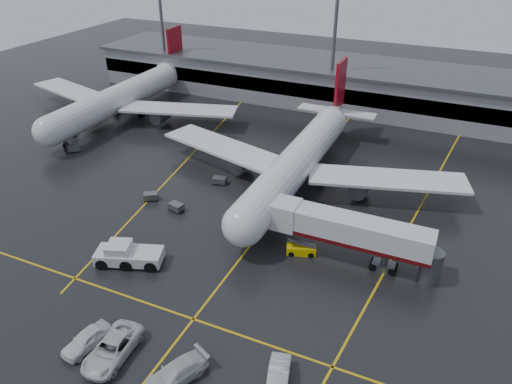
% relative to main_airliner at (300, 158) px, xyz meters
% --- Properties ---
extents(ground, '(220.00, 220.00, 0.00)m').
position_rel_main_airliner_xyz_m(ground, '(0.00, -9.70, -4.21)').
color(ground, black).
rests_on(ground, ground).
extents(apron_line_centre, '(0.25, 90.00, 0.02)m').
position_rel_main_airliner_xyz_m(apron_line_centre, '(0.00, -9.70, -4.20)').
color(apron_line_centre, gold).
rests_on(apron_line_centre, ground).
extents(apron_line_stop, '(60.00, 0.25, 0.02)m').
position_rel_main_airliner_xyz_m(apron_line_stop, '(0.00, -31.70, -4.20)').
color(apron_line_stop, gold).
rests_on(apron_line_stop, ground).
extents(apron_line_left, '(9.99, 69.35, 0.02)m').
position_rel_main_airliner_xyz_m(apron_line_left, '(-20.00, 0.30, -4.20)').
color(apron_line_left, gold).
rests_on(apron_line_left, ground).
extents(apron_line_right, '(7.57, 69.64, 0.02)m').
position_rel_main_airliner_xyz_m(apron_line_right, '(18.00, 0.30, -4.20)').
color(apron_line_right, gold).
rests_on(apron_line_right, ground).
extents(terminal, '(122.00, 19.00, 8.60)m').
position_rel_main_airliner_xyz_m(terminal, '(0.00, 38.23, 0.11)').
color(terminal, gray).
rests_on(terminal, ground).
extents(light_mast_left, '(3.00, 1.20, 25.45)m').
position_rel_main_airliner_xyz_m(light_mast_left, '(-45.00, 32.30, 10.27)').
color(light_mast_left, '#595B60').
rests_on(light_mast_left, ground).
extents(light_mast_mid, '(3.00, 1.20, 25.45)m').
position_rel_main_airliner_xyz_m(light_mast_mid, '(-5.00, 32.30, 10.27)').
color(light_mast_mid, '#595B60').
rests_on(light_mast_mid, ground).
extents(main_airliner, '(48.80, 45.60, 14.10)m').
position_rel_main_airliner_xyz_m(main_airliner, '(0.00, 0.00, 0.00)').
color(main_airliner, silver).
rests_on(main_airliner, ground).
extents(second_airliner, '(48.80, 45.60, 14.10)m').
position_rel_main_airliner_xyz_m(second_airliner, '(-42.00, 12.00, 0.00)').
color(second_airliner, silver).
rests_on(second_airliner, ground).
extents(jet_bridge, '(19.90, 3.40, 6.05)m').
position_rel_main_airliner_xyz_m(jet_bridge, '(11.87, -15.70, -0.28)').
color(jet_bridge, silver).
rests_on(jet_bridge, ground).
extents(pushback_tractor, '(8.34, 5.56, 2.77)m').
position_rel_main_airliner_xyz_m(pushback_tractor, '(-11.76, -26.83, -3.11)').
color(pushback_tractor, silver).
rests_on(pushback_tractor, ground).
extents(belt_loader, '(3.82, 2.57, 2.24)m').
position_rel_main_airliner_xyz_m(belt_loader, '(6.28, -16.75, -3.66)').
color(belt_loader, yellow).
rests_on(belt_loader, ground).
extents(service_van_a, '(3.66, 7.06, 1.90)m').
position_rel_main_airliner_xyz_m(service_van_a, '(-4.36, -38.84, -3.26)').
color(service_van_a, silver).
rests_on(service_van_a, ground).
extents(service_van_b, '(4.76, 6.52, 1.75)m').
position_rel_main_airliner_xyz_m(service_van_b, '(2.44, -38.71, -3.33)').
color(service_van_b, silver).
rests_on(service_van_b, ground).
extents(service_van_c, '(3.07, 5.45, 1.70)m').
position_rel_main_airliner_xyz_m(service_van_c, '(10.82, -35.51, -3.36)').
color(service_van_c, silver).
rests_on(service_van_c, ground).
extents(service_van_d, '(2.83, 5.32, 1.72)m').
position_rel_main_airliner_xyz_m(service_van_d, '(-7.41, -38.91, -3.35)').
color(service_van_d, white).
rests_on(service_van_d, ground).
extents(baggage_cart_a, '(2.23, 1.70, 1.12)m').
position_rel_main_airliner_xyz_m(baggage_cart_a, '(-12.84, -14.60, -3.58)').
color(baggage_cart_a, '#595B60').
rests_on(baggage_cart_a, ground).
extents(baggage_cart_b, '(2.39, 2.16, 1.12)m').
position_rel_main_airliner_xyz_m(baggage_cart_b, '(-17.74, -13.61, -3.58)').
color(baggage_cart_b, '#595B60').
rests_on(baggage_cart_b, ground).
extents(baggage_cart_c, '(2.24, 1.71, 1.12)m').
position_rel_main_airliner_xyz_m(baggage_cart_c, '(-10.98, -5.29, -3.58)').
color(baggage_cart_c, '#595B60').
rests_on(baggage_cart_c, ground).
extents(baggage_cart_d, '(2.36, 2.01, 1.12)m').
position_rel_main_airliner_xyz_m(baggage_cart_d, '(-45.03, -0.39, -3.58)').
color(baggage_cart_d, '#595B60').
rests_on(baggage_cart_d, ground).
extents(baggage_cart_e, '(2.38, 2.25, 1.12)m').
position_rel_main_airliner_xyz_m(baggage_cart_e, '(-39.43, -5.33, -3.58)').
color(baggage_cart_e, '#595B60').
rests_on(baggage_cart_e, ground).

